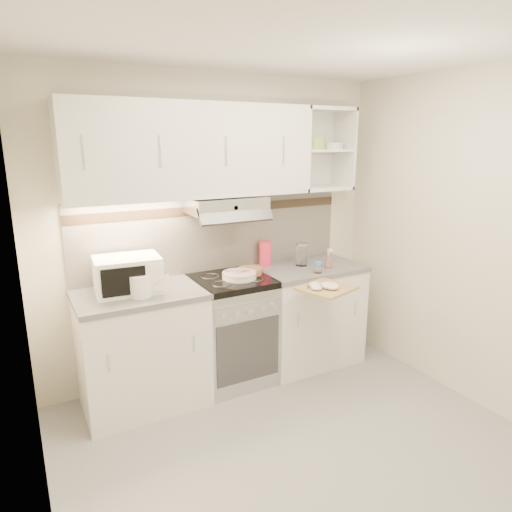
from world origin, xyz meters
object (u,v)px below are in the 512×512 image
at_px(watering_can, 141,285).
at_px(pink_pitcher, 265,253).
at_px(spray_bottle, 328,260).
at_px(plate_stack, 239,275).
at_px(cutting_board, 326,288).
at_px(microwave, 128,274).
at_px(electric_range, 232,329).
at_px(glass_jar, 302,254).

relative_size(watering_can, pink_pitcher, 1.33).
relative_size(pink_pitcher, spray_bottle, 1.19).
height_order(plate_stack, cutting_board, plate_stack).
distance_m(spray_bottle, cutting_board, 0.50).
relative_size(microwave, spray_bottle, 2.66).
height_order(electric_range, plate_stack, plate_stack).
distance_m(electric_range, glass_jar, 0.90).
bearing_deg(cutting_board, microwave, 140.14).
distance_m(watering_can, pink_pitcher, 1.23).
xyz_separation_m(electric_range, watering_can, (-0.75, -0.11, 0.54)).
bearing_deg(glass_jar, electric_range, -176.58).
xyz_separation_m(watering_can, plate_stack, (0.80, 0.07, -0.06)).
height_order(watering_can, cutting_board, watering_can).
distance_m(pink_pitcher, glass_jar, 0.32).
height_order(pink_pitcher, cutting_board, pink_pitcher).
xyz_separation_m(electric_range, spray_bottle, (0.87, -0.13, 0.52)).
xyz_separation_m(pink_pitcher, cutting_board, (0.13, -0.72, -0.14)).
xyz_separation_m(microwave, plate_stack, (0.86, -0.09, -0.10)).
xyz_separation_m(electric_range, microwave, (-0.81, 0.05, 0.58)).
distance_m(plate_stack, spray_bottle, 0.83).
height_order(electric_range, watering_can, watering_can).
distance_m(watering_can, plate_stack, 0.81).
distance_m(pink_pitcher, spray_bottle, 0.55).
bearing_deg(electric_range, microwave, 176.67).
height_order(microwave, pink_pitcher, microwave).
height_order(glass_jar, spray_bottle, glass_jar).
distance_m(plate_stack, glass_jar, 0.67).
relative_size(pink_pitcher, glass_jar, 1.07).
distance_m(microwave, cutting_board, 1.49).
height_order(spray_bottle, cutting_board, spray_bottle).
xyz_separation_m(plate_stack, cutting_board, (0.52, -0.47, -0.06)).
xyz_separation_m(electric_range, plate_stack, (0.05, -0.05, 0.48)).
relative_size(plate_stack, pink_pitcher, 1.27).
relative_size(microwave, pink_pitcher, 2.25).
height_order(microwave, plate_stack, microwave).
relative_size(watering_can, glass_jar, 1.42).
bearing_deg(cutting_board, electric_range, 119.99).
relative_size(watering_can, plate_stack, 1.05).
bearing_deg(pink_pitcher, microwave, 166.60).
bearing_deg(pink_pitcher, glass_jar, -50.21).
height_order(watering_can, glass_jar, watering_can).
bearing_deg(spray_bottle, watering_can, -168.72).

